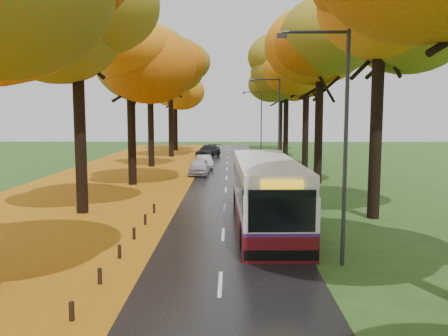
{
  "coord_description": "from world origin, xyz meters",
  "views": [
    {
      "loc": [
        0.31,
        -8.01,
        5.24
      ],
      "look_at": [
        0.0,
        14.83,
        2.6
      ],
      "focal_mm": 38.0,
      "sensor_mm": 36.0,
      "label": 1
    }
  ],
  "objects_px": {
    "streetlamp_far": "(259,118)",
    "streetlamp_mid": "(276,120)",
    "streetlamp_near": "(339,129)",
    "car_white": "(199,167)",
    "bus": "(266,191)",
    "car_dark": "(208,151)",
    "car_silver": "(204,162)"
  },
  "relations": [
    {
      "from": "streetlamp_far",
      "to": "car_white",
      "type": "height_order",
      "value": "streetlamp_far"
    },
    {
      "from": "bus",
      "to": "car_silver",
      "type": "xyz_separation_m",
      "value": [
        -4.13,
        23.15,
        -0.99
      ]
    },
    {
      "from": "bus",
      "to": "car_silver",
      "type": "distance_m",
      "value": 23.53
    },
    {
      "from": "streetlamp_mid",
      "to": "streetlamp_far",
      "type": "bearing_deg",
      "value": 90.0
    },
    {
      "from": "streetlamp_near",
      "to": "streetlamp_far",
      "type": "distance_m",
      "value": 44.0
    },
    {
      "from": "streetlamp_mid",
      "to": "bus",
      "type": "relative_size",
      "value": 0.68
    },
    {
      "from": "streetlamp_far",
      "to": "car_dark",
      "type": "distance_m",
      "value": 7.98
    },
    {
      "from": "streetlamp_mid",
      "to": "streetlamp_near",
      "type": "bearing_deg",
      "value": -90.0
    },
    {
      "from": "bus",
      "to": "streetlamp_mid",
      "type": "bearing_deg",
      "value": 81.66
    },
    {
      "from": "streetlamp_mid",
      "to": "car_silver",
      "type": "height_order",
      "value": "streetlamp_mid"
    },
    {
      "from": "streetlamp_mid",
      "to": "car_silver",
      "type": "xyz_separation_m",
      "value": [
        -6.13,
        6.93,
        -4.06
      ]
    },
    {
      "from": "streetlamp_mid",
      "to": "car_dark",
      "type": "distance_m",
      "value": 20.52
    },
    {
      "from": "car_white",
      "to": "car_dark",
      "type": "distance_m",
      "value": 17.11
    },
    {
      "from": "streetlamp_near",
      "to": "car_dark",
      "type": "xyz_separation_m",
      "value": [
        -6.3,
        41.12,
        -3.97
      ]
    },
    {
      "from": "streetlamp_near",
      "to": "car_white",
      "type": "height_order",
      "value": "streetlamp_near"
    },
    {
      "from": "car_white",
      "to": "car_dark",
      "type": "bearing_deg",
      "value": 91.09
    },
    {
      "from": "streetlamp_mid",
      "to": "streetlamp_far",
      "type": "relative_size",
      "value": 1.0
    },
    {
      "from": "car_dark",
      "to": "car_silver",
      "type": "bearing_deg",
      "value": -72.46
    },
    {
      "from": "bus",
      "to": "car_dark",
      "type": "height_order",
      "value": "bus"
    },
    {
      "from": "car_dark",
      "to": "streetlamp_mid",
      "type": "bearing_deg",
      "value": -55.03
    },
    {
      "from": "car_dark",
      "to": "streetlamp_far",
      "type": "bearing_deg",
      "value": 41.33
    },
    {
      "from": "streetlamp_near",
      "to": "car_dark",
      "type": "distance_m",
      "value": 41.79
    },
    {
      "from": "car_dark",
      "to": "car_white",
      "type": "bearing_deg",
      "value": -73.25
    },
    {
      "from": "streetlamp_near",
      "to": "car_silver",
      "type": "relative_size",
      "value": 2.13
    },
    {
      "from": "streetlamp_far",
      "to": "bus",
      "type": "height_order",
      "value": "streetlamp_far"
    },
    {
      "from": "streetlamp_near",
      "to": "bus",
      "type": "height_order",
      "value": "streetlamp_near"
    },
    {
      "from": "bus",
      "to": "car_white",
      "type": "height_order",
      "value": "bus"
    },
    {
      "from": "bus",
      "to": "car_silver",
      "type": "relative_size",
      "value": 3.13
    },
    {
      "from": "car_silver",
      "to": "car_dark",
      "type": "height_order",
      "value": "car_dark"
    },
    {
      "from": "streetlamp_far",
      "to": "streetlamp_mid",
      "type": "bearing_deg",
      "value": -90.0
    },
    {
      "from": "car_white",
      "to": "streetlamp_mid",
      "type": "bearing_deg",
      "value": -16.64
    },
    {
      "from": "streetlamp_near",
      "to": "streetlamp_mid",
      "type": "distance_m",
      "value": 22.0
    }
  ]
}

